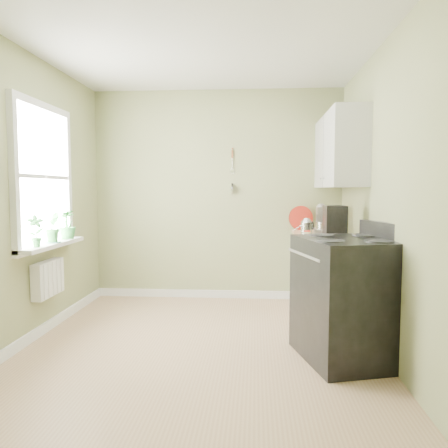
# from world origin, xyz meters

# --- Properties ---
(floor) EXTENTS (3.20, 3.60, 0.02)m
(floor) POSITION_xyz_m (0.00, 0.00, -0.01)
(floor) COLOR tan
(floor) RESTS_ON ground
(ceiling) EXTENTS (3.20, 3.60, 0.02)m
(ceiling) POSITION_xyz_m (0.00, 0.00, 2.71)
(ceiling) COLOR white
(ceiling) RESTS_ON wall_back
(wall_back) EXTENTS (3.20, 0.02, 2.70)m
(wall_back) POSITION_xyz_m (0.00, 1.81, 1.35)
(wall_back) COLOR #959A69
(wall_back) RESTS_ON floor
(wall_left) EXTENTS (0.02, 3.60, 2.70)m
(wall_left) POSITION_xyz_m (-1.61, 0.00, 1.35)
(wall_left) COLOR #959A69
(wall_left) RESTS_ON floor
(wall_right) EXTENTS (0.02, 3.60, 2.70)m
(wall_right) POSITION_xyz_m (1.61, 0.00, 1.35)
(wall_right) COLOR #959A69
(wall_right) RESTS_ON floor
(base_cabinets) EXTENTS (0.60, 1.60, 0.87)m
(base_cabinets) POSITION_xyz_m (1.30, 1.00, 0.43)
(base_cabinets) COLOR silver
(base_cabinets) RESTS_ON floor
(countertop) EXTENTS (0.64, 1.60, 0.04)m
(countertop) POSITION_xyz_m (1.29, 1.00, 0.89)
(countertop) COLOR tan
(countertop) RESTS_ON base_cabinets
(upper_cabinets) EXTENTS (0.35, 1.40, 0.80)m
(upper_cabinets) POSITION_xyz_m (1.43, 1.10, 1.85)
(upper_cabinets) COLOR silver
(upper_cabinets) RESTS_ON wall_right
(window) EXTENTS (0.06, 1.14, 1.44)m
(window) POSITION_xyz_m (-1.58, 0.30, 1.55)
(window) COLOR white
(window) RESTS_ON wall_left
(window_sill) EXTENTS (0.18, 1.14, 0.04)m
(window_sill) POSITION_xyz_m (-1.51, 0.30, 0.88)
(window_sill) COLOR white
(window_sill) RESTS_ON wall_left
(radiator) EXTENTS (0.12, 0.50, 0.35)m
(radiator) POSITION_xyz_m (-1.54, 0.25, 0.55)
(radiator) COLOR white
(radiator) RESTS_ON wall_left
(wall_utensils) EXTENTS (0.02, 0.14, 0.58)m
(wall_utensils) POSITION_xyz_m (0.20, 1.78, 1.56)
(wall_utensils) COLOR tan
(wall_utensils) RESTS_ON wall_back
(stove) EXTENTS (0.93, 1.00, 1.15)m
(stove) POSITION_xyz_m (1.28, -0.20, 0.52)
(stove) COLOR black
(stove) RESTS_ON floor
(stand_mixer) EXTENTS (0.20, 0.31, 0.36)m
(stand_mixer) POSITION_xyz_m (1.26, 1.16, 1.06)
(stand_mixer) COLOR #B2B2B7
(stand_mixer) RESTS_ON countertop
(kettle) EXTENTS (0.21, 0.12, 0.21)m
(kettle) POSITION_xyz_m (1.05, 0.85, 1.02)
(kettle) COLOR silver
(kettle) RESTS_ON countertop
(coffee_maker) EXTENTS (0.21, 0.23, 0.36)m
(coffee_maker) POSITION_xyz_m (1.29, 0.53, 1.08)
(coffee_maker) COLOR black
(coffee_maker) RESTS_ON countertop
(red_tray) EXTENTS (0.32, 0.11, 0.31)m
(red_tray) POSITION_xyz_m (1.08, 1.72, 1.07)
(red_tray) COLOR red
(red_tray) RESTS_ON countertop
(jar) EXTENTS (0.07, 0.07, 0.08)m
(jar) POSITION_xyz_m (1.05, 0.81, 0.95)
(jar) COLOR #B5B18B
(jar) RESTS_ON countertop
(plant_a) EXTENTS (0.19, 0.18, 0.30)m
(plant_a) POSITION_xyz_m (-1.50, -0.04, 1.05)
(plant_a) COLOR #33833A
(plant_a) RESTS_ON window_sill
(plant_b) EXTENTS (0.19, 0.21, 0.31)m
(plant_b) POSITION_xyz_m (-1.50, 0.30, 1.05)
(plant_b) COLOR #33833A
(plant_b) RESTS_ON window_sill
(plant_c) EXTENTS (0.22, 0.22, 0.31)m
(plant_c) POSITION_xyz_m (-1.50, 0.64, 1.05)
(plant_c) COLOR #33833A
(plant_c) RESTS_ON window_sill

